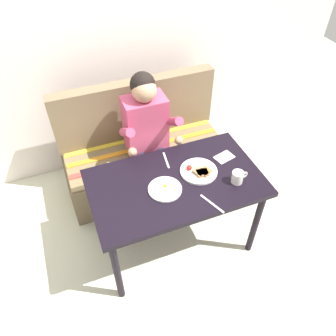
% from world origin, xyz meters
% --- Properties ---
extents(ground_plane, '(8.00, 8.00, 0.00)m').
position_xyz_m(ground_plane, '(0.00, 0.00, 0.00)').
color(ground_plane, beige).
extents(back_wall, '(4.40, 0.10, 2.60)m').
position_xyz_m(back_wall, '(0.00, 1.27, 1.30)').
color(back_wall, silver).
rests_on(back_wall, ground).
extents(table, '(1.20, 0.70, 0.73)m').
position_xyz_m(table, '(0.00, 0.00, 0.65)').
color(table, black).
rests_on(table, ground).
extents(couch, '(1.44, 0.56, 1.00)m').
position_xyz_m(couch, '(0.00, 0.76, 0.33)').
color(couch, brown).
rests_on(couch, ground).
extents(person, '(0.45, 0.61, 1.21)m').
position_xyz_m(person, '(-0.00, 0.59, 0.74)').
color(person, '#B74363').
rests_on(person, ground).
extents(plate_breakfast, '(0.26, 0.26, 0.05)m').
position_xyz_m(plate_breakfast, '(0.19, 0.02, 0.74)').
color(plate_breakfast, white).
rests_on(plate_breakfast, table).
extents(plate_eggs, '(0.23, 0.23, 0.04)m').
position_xyz_m(plate_eggs, '(-0.10, -0.05, 0.74)').
color(plate_eggs, white).
rests_on(plate_eggs, table).
extents(coffee_mug, '(0.12, 0.08, 0.09)m').
position_xyz_m(coffee_mug, '(0.39, -0.16, 0.78)').
color(coffee_mug, white).
rests_on(coffee_mug, table).
extents(napkin, '(0.16, 0.13, 0.01)m').
position_xyz_m(napkin, '(0.43, 0.09, 0.73)').
color(napkin, silver).
rests_on(napkin, table).
extents(fork, '(0.04, 0.17, 0.00)m').
position_xyz_m(fork, '(0.01, 0.22, 0.73)').
color(fork, silver).
rests_on(fork, table).
extents(knife, '(0.09, 0.19, 0.00)m').
position_xyz_m(knife, '(0.14, -0.27, 0.73)').
color(knife, silver).
rests_on(knife, table).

